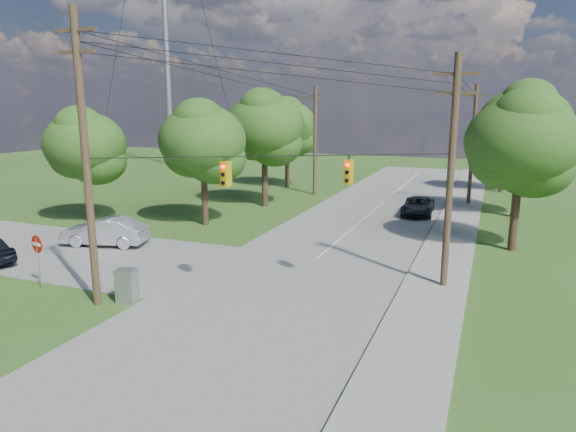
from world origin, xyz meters
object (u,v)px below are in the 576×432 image
at_px(pole_sw, 86,158).
at_px(pole_north_w, 315,140).
at_px(car_main_north, 418,206).
at_px(control_cabinet, 127,286).
at_px(pole_ne, 451,170).
at_px(pole_north_e, 473,144).
at_px(car_cross_silver, 105,232).
at_px(do_not_enter_sign, 37,250).

relative_size(pole_sw, pole_north_w, 1.20).
height_order(car_main_north, control_cabinet, control_cabinet).
distance_m(pole_sw, pole_ne, 15.51).
height_order(pole_sw, pole_north_e, pole_sw).
relative_size(car_cross_silver, car_main_north, 1.05).
bearing_deg(pole_sw, control_cabinet, 28.61).
bearing_deg(pole_sw, pole_ne, 29.38).
bearing_deg(control_cabinet, pole_ne, 21.43).
relative_size(pole_sw, pole_north_e, 1.20).
bearing_deg(pole_north_e, control_cabinet, -113.15).
xyz_separation_m(car_main_north, do_not_enter_sign, (-13.94, -22.94, 1.11)).
xyz_separation_m(car_cross_silver, do_not_enter_sign, (2.25, -6.93, 0.94)).
distance_m(pole_sw, do_not_enter_sign, 5.88).
bearing_deg(control_cabinet, pole_north_w, 84.95).
bearing_deg(pole_sw, pole_north_w, 90.77).
distance_m(pole_sw, car_cross_silver, 11.07).
distance_m(pole_ne, car_main_north, 16.98).
distance_m(car_main_north, control_cabinet, 24.64).
relative_size(pole_ne, control_cabinet, 7.07).
height_order(pole_sw, pole_ne, pole_sw).
bearing_deg(pole_north_e, pole_sw, -114.52).
xyz_separation_m(pole_ne, car_main_north, (-3.40, 15.94, -4.76)).
distance_m(pole_ne, control_cabinet, 15.00).
height_order(car_cross_silver, do_not_enter_sign, do_not_enter_sign).
height_order(pole_ne, car_cross_silver, pole_ne).
relative_size(pole_sw, car_main_north, 2.47).
xyz_separation_m(pole_sw, car_main_north, (10.10, 23.54, -5.52)).
xyz_separation_m(pole_sw, pole_north_w, (-0.40, 29.60, -1.10)).
bearing_deg(pole_ne, pole_north_w, 122.29).
xyz_separation_m(pole_sw, car_cross_silver, (-6.10, 7.53, -5.36)).
bearing_deg(car_main_north, do_not_enter_sign, -123.85).
bearing_deg(pole_ne, pole_north_e, 90.00).
xyz_separation_m(car_cross_silver, car_main_north, (16.20, 16.01, -0.16)).
height_order(pole_north_e, do_not_enter_sign, pole_north_e).
distance_m(pole_sw, pole_north_e, 32.55).
bearing_deg(pole_north_w, pole_sw, -89.23).
bearing_deg(do_not_enter_sign, pole_north_w, 95.70).
xyz_separation_m(pole_ne, control_cabinet, (-12.40, -7.00, -4.72)).
xyz_separation_m(pole_sw, control_cabinet, (1.10, 0.60, -5.48)).
distance_m(pole_ne, do_not_enter_sign, 19.06).
distance_m(control_cabinet, do_not_enter_sign, 5.06).
distance_m(car_cross_silver, do_not_enter_sign, 7.35).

